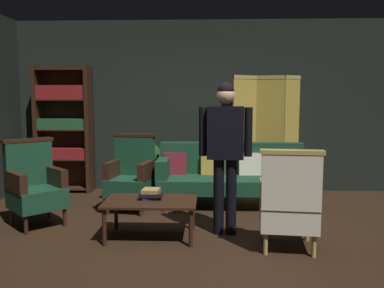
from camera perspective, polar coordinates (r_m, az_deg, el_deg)
ground_plane at (r=4.59m, az=-0.41°, el=-13.01°), size 10.00×10.00×0.00m
back_wall at (r=6.78m, az=0.56°, el=5.32°), size 7.20×0.10×2.80m
folding_screen at (r=6.74m, az=10.87°, el=1.67°), size 1.25×0.38×1.90m
bookshelf at (r=6.94m, az=-17.56°, el=2.44°), size 0.90×0.32×2.05m
velvet_couch at (r=5.89m, az=5.63°, el=-4.11°), size 2.12×0.78×0.88m
coffee_table at (r=4.50m, az=-5.81°, el=-8.43°), size 1.00×0.64×0.42m
armchair_gilt_accent at (r=4.21m, az=13.47°, el=-7.99°), size 0.64×0.63×1.04m
armchair_wing_left at (r=5.26m, az=-21.26°, el=-5.37°), size 0.82×0.82×1.04m
armchair_wing_right at (r=5.63m, az=-8.55°, el=-4.27°), size 0.66×0.66×1.04m
standing_figure at (r=4.50m, az=4.71°, el=0.02°), size 0.59×0.24×1.70m
potted_plant at (r=6.47m, az=-6.55°, el=-2.79°), size 0.57×0.57×0.86m
book_navy_cloth at (r=4.55m, az=-5.78°, el=-7.48°), size 0.22×0.20×0.03m
book_black_cloth at (r=4.54m, az=-5.78°, el=-7.04°), size 0.26×0.20×0.04m
book_tan_leather at (r=4.53m, az=-5.79°, el=-6.54°), size 0.20×0.21×0.04m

